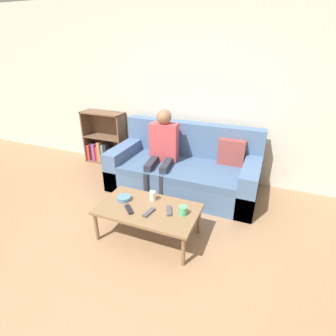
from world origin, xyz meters
TOP-DOWN VIEW (x-y plane):
  - ground_plane at (0.00, 0.00)m, footprint 22.00×22.00m
  - wall_back at (0.00, 2.53)m, footprint 12.00×0.06m
  - couch at (0.15, 1.96)m, footprint 2.08×0.96m
  - bookshelf at (-1.52, 2.38)m, footprint 0.76×0.28m
  - coffee_table at (0.14, 0.79)m, footprint 1.07×0.61m
  - person_adult at (-0.15, 1.87)m, footprint 0.43×0.69m
  - cup_near at (0.12, 0.95)m, footprint 0.07×0.07m
  - cup_far at (0.52, 0.82)m, footprint 0.08×0.08m
  - tv_remote_0 at (0.19, 0.70)m, footprint 0.08×0.18m
  - tv_remote_1 at (-0.03, 0.67)m, footprint 0.16×0.15m
  - tv_remote_2 at (0.37, 0.81)m, footprint 0.11×0.17m
  - snack_bowl at (-0.18, 0.83)m, footprint 0.16×0.16m

SIDE VIEW (x-z plane):
  - ground_plane at x=0.00m, z-range 0.00..0.00m
  - couch at x=0.15m, z-range -0.17..0.75m
  - coffee_table at x=0.14m, z-range 0.15..0.52m
  - bookshelf at x=-1.52m, z-range -0.10..0.81m
  - tv_remote_0 at x=0.19m, z-range 0.37..0.39m
  - tv_remote_1 at x=-0.03m, z-range 0.37..0.39m
  - tv_remote_2 at x=0.37m, z-range 0.37..0.39m
  - snack_bowl at x=-0.18m, z-range 0.37..0.41m
  - cup_far at x=0.52m, z-range 0.37..0.46m
  - cup_near at x=0.12m, z-range 0.37..0.48m
  - person_adult at x=-0.15m, z-range 0.08..1.24m
  - wall_back at x=0.00m, z-range 0.00..2.60m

